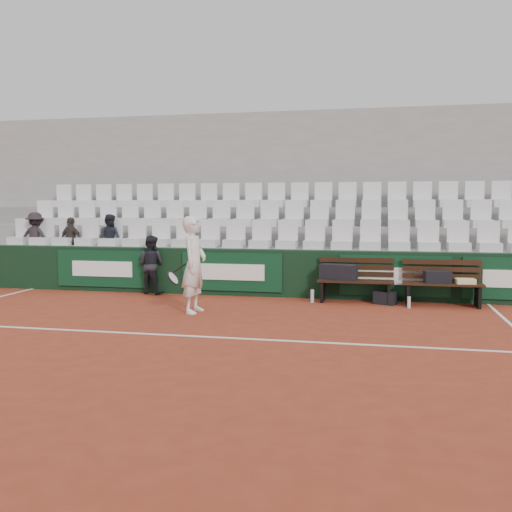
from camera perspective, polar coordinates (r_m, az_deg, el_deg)
The scene contains 23 objects.
ground at distance 8.64m, azimuth -7.59°, elevation -7.91°, with size 80.00×80.00×0.00m, color maroon.
court_baseline at distance 8.64m, azimuth -7.59°, elevation -7.89°, with size 18.00×0.06×0.01m, color white.
back_barrier at distance 12.32m, azimuth -1.07°, elevation -1.63°, with size 18.00×0.34×1.00m.
grandstand_tier_front at distance 12.95m, azimuth -0.73°, elevation -1.31°, with size 18.00×0.95×1.00m, color gray.
grandstand_tier_mid at distance 13.85m, azimuth 0.14°, elevation 0.03°, with size 18.00×0.95×1.45m, color gray.
grandstand_tier_back at distance 14.76m, azimuth 0.90°, elevation 1.22°, with size 18.00×0.95×1.90m, color gray.
grandstand_rear_wall at distance 15.34m, azimuth 1.36°, elevation 6.03°, with size 18.00×0.30×4.40m, color #9A9A97.
seat_row_front at distance 12.71m, azimuth -0.91°, elevation 2.26°, with size 11.90×0.44×0.63m, color silver.
seat_row_mid at distance 13.63m, azimuth -0.01°, elevation 4.33°, with size 11.90×0.44×0.63m, color silver.
seat_row_back at distance 14.56m, azimuth 0.77°, elevation 6.15°, with size 11.90×0.44×0.63m, color silver.
bench_left at distance 11.60m, azimuth 9.91°, elevation -3.49°, with size 1.50×0.56×0.45m, color black.
bench_right at distance 11.60m, azimuth 18.13°, elevation -3.67°, with size 1.50×0.56×0.45m, color #32190F.
sports_bag_left at distance 11.59m, azimuth 8.24°, elevation -1.59°, with size 0.72×0.31×0.31m, color black.
sports_bag_right at distance 11.52m, azimuth 17.71°, elevation -2.01°, with size 0.50×0.23×0.23m, color black.
towel at distance 11.59m, azimuth 20.19°, elevation -2.37°, with size 0.35×0.25×0.10m, color beige.
sports_bag_ground at distance 11.52m, azimuth 12.79°, elevation -4.11°, with size 0.41×0.25×0.25m, color black.
water_bottle_near at distance 11.49m, azimuth 5.65°, elevation -4.00°, with size 0.07×0.07×0.26m, color #B0C2C8.
water_bottle_far at distance 11.19m, azimuth 15.04°, elevation -4.50°, with size 0.06×0.06×0.22m, color silver.
tennis_player at distance 10.33m, azimuth -6.22°, elevation -0.87°, with size 0.73×0.66×1.75m.
ball_kid at distance 12.71m, azimuth -10.45°, elevation -0.86°, with size 0.63×0.49×1.29m, color black.
spectator_a at distance 14.86m, azimuth -21.23°, elevation 3.47°, with size 0.79×0.46×1.23m, color black.
spectator_b at distance 14.36m, azimuth -18.03°, elevation 3.29°, with size 0.65×0.27×1.11m, color #342E29.
spectator_c at distance 13.88m, azimuth -14.47°, elevation 3.48°, with size 0.58×0.45×1.19m, color #1D232C.
Camera 1 is at (2.84, -7.92, 1.92)m, focal length 40.00 mm.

